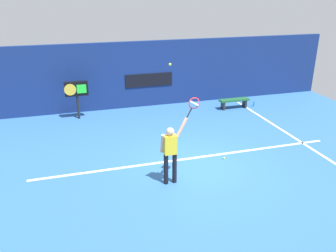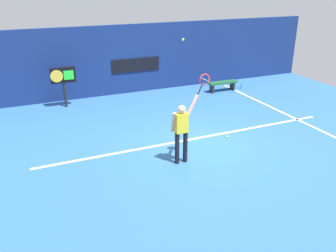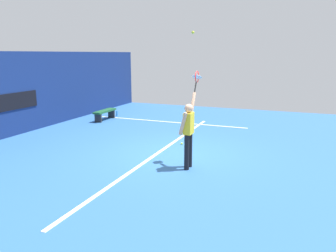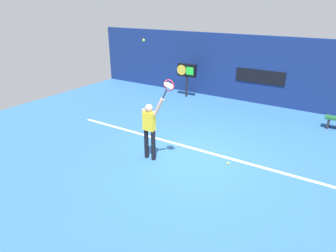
# 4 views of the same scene
# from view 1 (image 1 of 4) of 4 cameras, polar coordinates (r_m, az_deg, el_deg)

# --- Properties ---
(ground_plane) EXTENTS (18.00, 18.00, 0.00)m
(ground_plane) POSITION_cam_1_polar(r_m,az_deg,el_deg) (10.89, 4.60, -6.54)
(ground_plane) COLOR #2D609E
(back_wall) EXTENTS (18.00, 0.20, 3.01)m
(back_wall) POSITION_cam_1_polar(r_m,az_deg,el_deg) (16.05, -3.30, 8.57)
(back_wall) COLOR navy
(back_wall) RESTS_ON ground_plane
(sponsor_banner_center) EXTENTS (2.20, 0.03, 0.60)m
(sponsor_banner_center) POSITION_cam_1_polar(r_m,az_deg,el_deg) (15.99, -3.18, 7.59)
(sponsor_banner_center) COLOR black
(court_baseline) EXTENTS (10.00, 0.10, 0.01)m
(court_baseline) POSITION_cam_1_polar(r_m,az_deg,el_deg) (11.30, 3.71, -5.37)
(court_baseline) COLOR white
(court_baseline) RESTS_ON ground_plane
(court_sideline) EXTENTS (0.10, 7.00, 0.01)m
(court_sideline) POSITION_cam_1_polar(r_m,az_deg,el_deg) (14.38, 17.81, -0.31)
(court_sideline) COLOR white
(court_sideline) RESTS_ON ground_plane
(tennis_player) EXTENTS (0.75, 0.31, 1.95)m
(tennis_player) POSITION_cam_1_polar(r_m,az_deg,el_deg) (9.49, 0.40, -4.11)
(tennis_player) COLOR black
(tennis_player) RESTS_ON ground_plane
(tennis_racket) EXTENTS (0.43, 0.27, 0.62)m
(tennis_racket) POSITION_cam_1_polar(r_m,az_deg,el_deg) (9.20, 4.26, 3.61)
(tennis_racket) COLOR black
(tennis_ball) EXTENTS (0.07, 0.07, 0.07)m
(tennis_ball) POSITION_cam_1_polar(r_m,az_deg,el_deg) (8.61, 0.35, 10.16)
(tennis_ball) COLOR #CCE033
(scoreboard_clock) EXTENTS (0.96, 0.20, 1.61)m
(scoreboard_clock) POSITION_cam_1_polar(r_m,az_deg,el_deg) (14.82, -14.91, 5.72)
(scoreboard_clock) COLOR black
(scoreboard_clock) RESTS_ON ground_plane
(court_bench) EXTENTS (1.40, 0.36, 0.45)m
(court_bench) POSITION_cam_1_polar(r_m,az_deg,el_deg) (16.17, 10.87, 4.03)
(court_bench) COLOR #1E592D
(court_bench) RESTS_ON ground_plane
(water_bottle) EXTENTS (0.07, 0.07, 0.24)m
(water_bottle) POSITION_cam_1_polar(r_m,az_deg,el_deg) (16.72, 14.03, 3.57)
(water_bottle) COLOR #338CD8
(water_bottle) RESTS_ON ground_plane
(spare_ball) EXTENTS (0.07, 0.07, 0.07)m
(spare_ball) POSITION_cam_1_polar(r_m,az_deg,el_deg) (11.38, 9.24, -5.26)
(spare_ball) COLOR #CCE033
(spare_ball) RESTS_ON ground_plane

